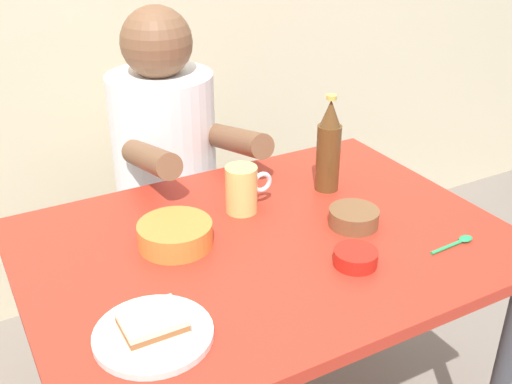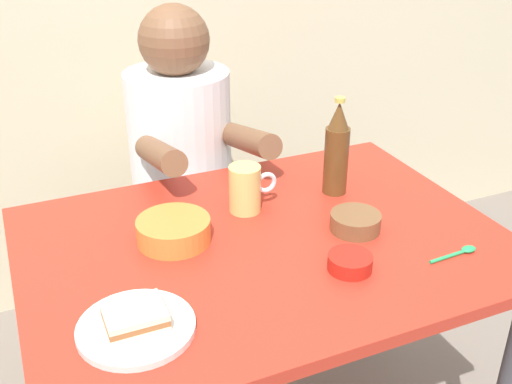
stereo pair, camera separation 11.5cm
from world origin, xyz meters
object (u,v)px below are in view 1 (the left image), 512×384
Objects in this scene: sandwich at (152,324)px; beer_mug at (242,189)px; person_seated at (165,140)px; plate_orange at (153,334)px; beer_bottle at (329,148)px; dining_table at (266,272)px; condiment_bowl_brown at (354,217)px; stool at (172,252)px.

sandwich is 0.87× the size of beer_mug.
plate_orange is (-0.34, -0.82, -0.02)m from person_seated.
person_seated is at bearing 67.31° from plate_orange.
beer_bottle reaches higher than beer_mug.
person_seated reaches higher than beer_bottle.
beer_bottle reaches higher than sandwich.
beer_bottle is at bearing 29.06° from plate_orange.
dining_table is 4.20× the size of beer_bottle.
beer_bottle is 2.18× the size of condiment_bowl_brown.
beer_mug is 0.26m from beer_bottle.
plate_orange is at bearing 0.00° from sandwich.
stool is at bearing 119.86° from beer_bottle.
plate_orange is 1.75× the size of beer_mug.
sandwich is at bearing -164.99° from condiment_bowl_brown.
beer_mug is at bearing -87.28° from stool.
sandwich is at bearing -150.59° from dining_table.
stool is (-0.01, 0.63, -0.30)m from dining_table.
dining_table is 2.44× the size of stool.
person_seated is at bearing 90.72° from dining_table.
stool is 4.09× the size of sandwich.
plate_orange is at bearing -136.59° from beer_mug.
beer_mug reaches higher than condiment_bowl_brown.
plate_orange is 0.02m from sandwich.
dining_table is at bearing -151.40° from beer_bottle.
dining_table is 5.00× the size of plate_orange.
stool is at bearing 90.00° from person_seated.
stool is 3.57× the size of beer_mug.
beer_mug is at bearing 135.97° from condiment_bowl_brown.
plate_orange is 0.58m from condiment_bowl_brown.
sandwich is 0.92× the size of condiment_bowl_brown.
condiment_bowl_brown is (0.21, -0.05, 0.12)m from dining_table.
plate_orange reaches higher than dining_table.
stool is at bearing 108.24° from condiment_bowl_brown.
stool is 0.66m from beer_mug.
condiment_bowl_brown reaches higher than stool.
beer_mug reaches higher than dining_table.
dining_table is 0.70m from stool.
beer_mug is (0.36, 0.34, 0.05)m from plate_orange.
sandwich reaches higher than condiment_bowl_brown.
beer_mug is (0.02, 0.15, 0.15)m from dining_table.
person_seated is 3.27× the size of plate_orange.
dining_table reaches higher than stool.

